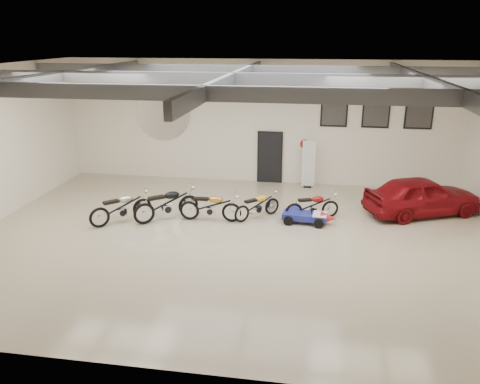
% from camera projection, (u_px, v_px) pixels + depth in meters
% --- Properties ---
extents(floor, '(16.00, 12.00, 0.01)m').
position_uv_depth(floor, '(234.00, 239.00, 14.20)').
color(floor, tan).
rests_on(floor, ground).
extents(ceiling, '(16.00, 12.00, 0.01)m').
position_uv_depth(ceiling, '(233.00, 69.00, 12.61)').
color(ceiling, slate).
rests_on(ceiling, back_wall).
extents(back_wall, '(16.00, 0.02, 5.00)m').
position_uv_depth(back_wall, '(258.00, 123.00, 19.02)').
color(back_wall, '#F0E3CF').
rests_on(back_wall, floor).
extents(ceiling_beams, '(15.80, 11.80, 0.32)m').
position_uv_depth(ceiling_beams, '(233.00, 79.00, 12.69)').
color(ceiling_beams, '#5C5D64').
rests_on(ceiling_beams, ceiling).
extents(door, '(0.92, 0.08, 2.10)m').
position_uv_depth(door, '(270.00, 158.00, 19.36)').
color(door, black).
rests_on(door, back_wall).
extents(logo_plaque, '(2.30, 0.06, 1.16)m').
position_uv_depth(logo_plaque, '(163.00, 113.00, 19.47)').
color(logo_plaque, silver).
rests_on(logo_plaque, back_wall).
extents(poster_left, '(1.05, 0.08, 1.35)m').
position_uv_depth(poster_left, '(334.00, 110.00, 18.35)').
color(poster_left, black).
rests_on(poster_left, back_wall).
extents(poster_mid, '(1.05, 0.08, 1.35)m').
position_uv_depth(poster_mid, '(376.00, 111.00, 18.11)').
color(poster_mid, black).
rests_on(poster_mid, back_wall).
extents(poster_right, '(1.05, 0.08, 1.35)m').
position_uv_depth(poster_right, '(419.00, 112.00, 17.87)').
color(poster_right, black).
rests_on(poster_right, back_wall).
extents(oil_sign, '(0.72, 0.10, 0.72)m').
position_uv_depth(oil_sign, '(305.00, 144.00, 18.95)').
color(oil_sign, white).
rests_on(oil_sign, back_wall).
extents(banner_stand, '(0.53, 0.23, 1.91)m').
position_uv_depth(banner_stand, '(308.00, 164.00, 18.73)').
color(banner_stand, white).
rests_on(banner_stand, floor).
extents(motorcycle_silver, '(1.96, 1.93, 1.09)m').
position_uv_depth(motorcycle_silver, '(121.00, 207.00, 15.26)').
color(motorcycle_silver, silver).
rests_on(motorcycle_silver, floor).
extents(motorcycle_black, '(2.17, 1.95, 1.16)m').
position_uv_depth(motorcycle_black, '(166.00, 203.00, 15.49)').
color(motorcycle_black, silver).
rests_on(motorcycle_black, floor).
extents(motorcycle_gold, '(2.05, 0.68, 1.06)m').
position_uv_depth(motorcycle_gold, '(210.00, 206.00, 15.41)').
color(motorcycle_gold, silver).
rests_on(motorcycle_gold, floor).
extents(motorcycle_yellow, '(1.69, 1.65, 0.94)m').
position_uv_depth(motorcycle_yellow, '(257.00, 205.00, 15.65)').
color(motorcycle_yellow, silver).
rests_on(motorcycle_yellow, floor).
extents(motorcycle_red, '(1.91, 1.17, 0.95)m').
position_uv_depth(motorcycle_red, '(312.00, 205.00, 15.62)').
color(motorcycle_red, silver).
rests_on(motorcycle_red, floor).
extents(go_kart, '(1.82, 0.95, 0.64)m').
position_uv_depth(go_kart, '(309.00, 214.00, 15.27)').
color(go_kart, navy).
rests_on(go_kart, floor).
extents(vintage_car, '(2.98, 4.24, 1.34)m').
position_uv_depth(vintage_car, '(422.00, 196.00, 15.94)').
color(vintage_car, maroon).
rests_on(vintage_car, floor).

